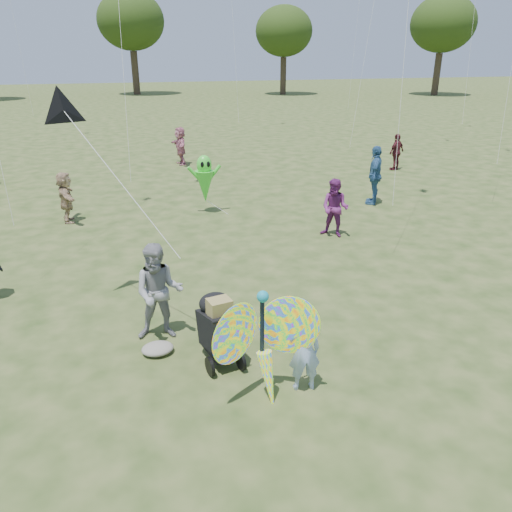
{
  "coord_description": "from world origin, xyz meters",
  "views": [
    {
      "loc": [
        -2.66,
        -6.46,
        4.51
      ],
      "look_at": [
        -0.2,
        1.5,
        1.1
      ],
      "focal_mm": 35.0,
      "sensor_mm": 36.0,
      "label": 1
    }
  ],
  "objects_px": {
    "child_girl": "(305,351)",
    "crowd_c": "(375,175)",
    "crowd_e": "(335,208)",
    "crowd_j": "(180,146)",
    "alien_kite": "(205,181)",
    "adult_man": "(159,292)",
    "crowd_d": "(66,197)",
    "jogging_stroller": "(219,324)",
    "crowd_h": "(396,152)",
    "butterfly_kite": "(265,345)"
  },
  "relations": [
    {
      "from": "child_girl",
      "to": "crowd_c",
      "type": "xyz_separation_m",
      "value": [
        5.75,
        8.2,
        0.29
      ]
    },
    {
      "from": "crowd_e",
      "to": "crowd_j",
      "type": "relative_size",
      "value": 0.96
    },
    {
      "from": "alien_kite",
      "to": "adult_man",
      "type": "bearing_deg",
      "value": -107.81
    },
    {
      "from": "crowd_j",
      "to": "crowd_e",
      "type": "bearing_deg",
      "value": 7.51
    },
    {
      "from": "crowd_d",
      "to": "crowd_e",
      "type": "bearing_deg",
      "value": -121.21
    },
    {
      "from": "adult_man",
      "to": "alien_kite",
      "type": "height_order",
      "value": "alien_kite"
    },
    {
      "from": "crowd_e",
      "to": "crowd_j",
      "type": "bearing_deg",
      "value": 148.3
    },
    {
      "from": "crowd_d",
      "to": "alien_kite",
      "type": "xyz_separation_m",
      "value": [
        3.94,
        -0.28,
        0.25
      ]
    },
    {
      "from": "crowd_e",
      "to": "child_girl",
      "type": "bearing_deg",
      "value": -73.82
    },
    {
      "from": "crowd_j",
      "to": "jogging_stroller",
      "type": "height_order",
      "value": "crowd_j"
    },
    {
      "from": "crowd_e",
      "to": "alien_kite",
      "type": "distance_m",
      "value": 4.14
    },
    {
      "from": "adult_man",
      "to": "crowd_c",
      "type": "relative_size",
      "value": 0.91
    },
    {
      "from": "crowd_d",
      "to": "alien_kite",
      "type": "height_order",
      "value": "alien_kite"
    },
    {
      "from": "crowd_d",
      "to": "crowd_j",
      "type": "xyz_separation_m",
      "value": [
        4.36,
        6.93,
        0.07
      ]
    },
    {
      "from": "crowd_c",
      "to": "crowd_j",
      "type": "height_order",
      "value": "crowd_c"
    },
    {
      "from": "crowd_j",
      "to": "alien_kite",
      "type": "height_order",
      "value": "alien_kite"
    },
    {
      "from": "crowd_d",
      "to": "crowd_e",
      "type": "height_order",
      "value": "crowd_e"
    },
    {
      "from": "crowd_d",
      "to": "crowd_h",
      "type": "xyz_separation_m",
      "value": [
        12.63,
        3.24,
        0.01
      ]
    },
    {
      "from": "crowd_c",
      "to": "crowd_d",
      "type": "xyz_separation_m",
      "value": [
        -9.26,
        0.91,
        -0.2
      ]
    },
    {
      "from": "adult_man",
      "to": "crowd_d",
      "type": "xyz_separation_m",
      "value": [
        -1.75,
        7.08,
        -0.12
      ]
    },
    {
      "from": "butterfly_kite",
      "to": "alien_kite",
      "type": "bearing_deg",
      "value": 83.45
    },
    {
      "from": "crowd_c",
      "to": "crowd_j",
      "type": "relative_size",
      "value": 1.16
    },
    {
      "from": "crowd_j",
      "to": "butterfly_kite",
      "type": "height_order",
      "value": "butterfly_kite"
    },
    {
      "from": "crowd_e",
      "to": "butterfly_kite",
      "type": "bearing_deg",
      "value": -78.07
    },
    {
      "from": "crowd_h",
      "to": "butterfly_kite",
      "type": "relative_size",
      "value": 0.8
    },
    {
      "from": "child_girl",
      "to": "crowd_d",
      "type": "relative_size",
      "value": 0.87
    },
    {
      "from": "crowd_h",
      "to": "crowd_j",
      "type": "relative_size",
      "value": 0.92
    },
    {
      "from": "child_girl",
      "to": "alien_kite",
      "type": "xyz_separation_m",
      "value": [
        0.42,
        8.82,
        0.34
      ]
    },
    {
      "from": "crowd_h",
      "to": "alien_kite",
      "type": "distance_m",
      "value": 9.39
    },
    {
      "from": "adult_man",
      "to": "crowd_c",
      "type": "distance_m",
      "value": 9.73
    },
    {
      "from": "child_girl",
      "to": "crowd_e",
      "type": "xyz_separation_m",
      "value": [
        3.21,
        5.77,
        0.14
      ]
    },
    {
      "from": "crowd_d",
      "to": "child_girl",
      "type": "bearing_deg",
      "value": -163.74
    },
    {
      "from": "adult_man",
      "to": "crowd_h",
      "type": "distance_m",
      "value": 15.0
    },
    {
      "from": "adult_man",
      "to": "crowd_h",
      "type": "bearing_deg",
      "value": 55.3
    },
    {
      "from": "crowd_e",
      "to": "crowd_c",
      "type": "bearing_deg",
      "value": 89.12
    },
    {
      "from": "jogging_stroller",
      "to": "butterfly_kite",
      "type": "xyz_separation_m",
      "value": [
        0.38,
        -1.11,
        0.23
      ]
    },
    {
      "from": "adult_man",
      "to": "child_girl",
      "type": "bearing_deg",
      "value": -37.04
    },
    {
      "from": "crowd_e",
      "to": "crowd_h",
      "type": "relative_size",
      "value": 1.04
    },
    {
      "from": "adult_man",
      "to": "alien_kite",
      "type": "xyz_separation_m",
      "value": [
        2.18,
        6.8,
        0.13
      ]
    },
    {
      "from": "child_girl",
      "to": "crowd_e",
      "type": "bearing_deg",
      "value": -110.89
    },
    {
      "from": "crowd_e",
      "to": "alien_kite",
      "type": "height_order",
      "value": "alien_kite"
    },
    {
      "from": "crowd_c",
      "to": "crowd_h",
      "type": "xyz_separation_m",
      "value": [
        3.37,
        4.15,
        -0.19
      ]
    },
    {
      "from": "crowd_c",
      "to": "alien_kite",
      "type": "xyz_separation_m",
      "value": [
        -5.33,
        0.62,
        0.05
      ]
    },
    {
      "from": "jogging_stroller",
      "to": "alien_kite",
      "type": "xyz_separation_m",
      "value": [
        1.4,
        7.73,
        0.36
      ]
    },
    {
      "from": "crowd_h",
      "to": "jogging_stroller",
      "type": "distance_m",
      "value": 15.12
    },
    {
      "from": "adult_man",
      "to": "crowd_e",
      "type": "xyz_separation_m",
      "value": [
        4.98,
        3.75,
        -0.08
      ]
    },
    {
      "from": "crowd_e",
      "to": "crowd_j",
      "type": "height_order",
      "value": "crowd_j"
    },
    {
      "from": "crowd_c",
      "to": "alien_kite",
      "type": "bearing_deg",
      "value": -61.43
    },
    {
      "from": "crowd_j",
      "to": "jogging_stroller",
      "type": "xyz_separation_m",
      "value": [
        -1.82,
        -14.94,
        -0.18
      ]
    },
    {
      "from": "crowd_h",
      "to": "jogging_stroller",
      "type": "xyz_separation_m",
      "value": [
        -10.09,
        -11.25,
        -0.12
      ]
    }
  ]
}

